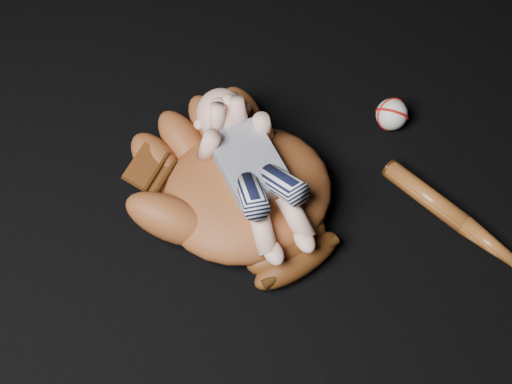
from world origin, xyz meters
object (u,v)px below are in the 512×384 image
baseball_glove (247,187)px  newborn_baby (255,171)px  baseball_bat (475,233)px  baseball (392,114)px

baseball_glove → newborn_baby: size_ratio=1.25×
baseball_bat → baseball: size_ratio=6.25×
newborn_baby → baseball_bat: 0.44m
baseball_glove → baseball: bearing=0.3°
baseball_bat → baseball: (-0.05, 0.31, 0.01)m
baseball_glove → baseball: 0.38m
newborn_baby → baseball_glove: bearing=142.4°
baseball_bat → newborn_baby: bearing=155.2°
newborn_baby → baseball_bat: newborn_baby is taller
newborn_baby → baseball: 0.38m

